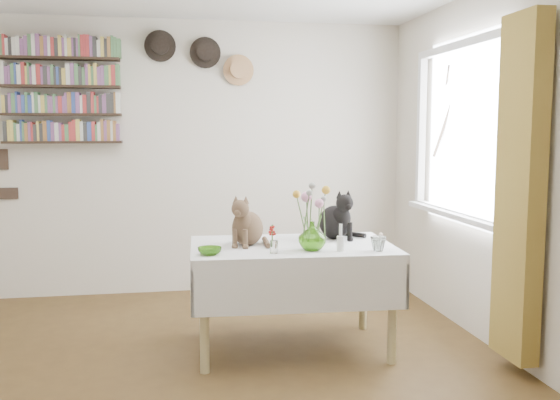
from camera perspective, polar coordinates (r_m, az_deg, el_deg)
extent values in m
cube|color=brown|center=(3.88, -6.79, -16.81)|extent=(4.04, 4.54, 0.04)
cube|color=beige|center=(5.84, -8.23, 3.85)|extent=(4.04, 0.04, 2.54)
cube|color=beige|center=(1.33, -1.90, -4.84)|extent=(4.04, 0.04, 2.54)
cube|color=beige|center=(4.20, 21.70, 2.45)|extent=(0.04, 4.54, 2.54)
cube|color=white|center=(4.86, 16.35, 6.09)|extent=(0.01, 1.40, 1.20)
cube|color=white|center=(4.90, 16.59, 13.47)|extent=(0.06, 1.52, 0.06)
cube|color=white|center=(4.91, 16.12, -1.29)|extent=(0.06, 1.52, 0.06)
cube|color=white|center=(4.22, 20.76, 5.91)|extent=(0.06, 0.06, 1.20)
cube|color=white|center=(5.53, 12.98, 6.20)|extent=(0.06, 0.06, 1.20)
cube|color=white|center=(4.89, 15.80, -1.30)|extent=(0.12, 1.50, 0.04)
cube|color=brown|center=(4.04, 21.09, 0.91)|extent=(0.12, 0.38, 2.10)
cube|color=white|center=(4.26, 1.09, -4.49)|extent=(1.40, 0.94, 0.06)
cylinder|color=tan|center=(3.95, -6.94, -10.87)|extent=(0.06, 0.06, 0.67)
cylinder|color=tan|center=(4.14, 10.25, -10.13)|extent=(0.06, 0.06, 0.67)
cylinder|color=tan|center=(4.64, -7.04, -8.24)|extent=(0.06, 0.06, 0.67)
cylinder|color=tan|center=(4.80, 7.62, -7.75)|extent=(0.06, 0.06, 0.67)
imported|color=#87D443|center=(4.05, 2.97, -3.30)|extent=(0.22, 0.22, 0.19)
imported|color=#87D443|center=(3.93, -6.44, -4.65)|extent=(0.18, 0.18, 0.05)
imported|color=white|center=(4.07, 8.96, -3.97)|extent=(0.13, 0.13, 0.09)
cylinder|color=white|center=(4.04, 5.55, -3.99)|extent=(0.05, 0.05, 0.10)
cylinder|color=white|center=(4.02, 5.56, -2.76)|extent=(0.02, 0.02, 0.08)
cylinder|color=white|center=(3.96, -0.56, -4.30)|extent=(0.05, 0.05, 0.08)
cone|color=white|center=(4.29, 9.20, -3.67)|extent=(0.04, 0.04, 0.06)
sphere|color=beige|center=(4.28, 9.21, -3.14)|extent=(0.03, 0.03, 0.03)
cylinder|color=#4C7233|center=(4.03, 2.53, -1.80)|extent=(0.01, 0.01, 0.30)
sphere|color=#EE98C3|center=(4.01, 2.54, 0.32)|extent=(0.07, 0.07, 0.07)
cylinder|color=#4C7233|center=(4.02, 3.59, -2.12)|extent=(0.01, 0.01, 0.26)
sphere|color=#EE98C3|center=(4.01, 3.61, -0.28)|extent=(0.06, 0.06, 0.06)
cylinder|color=#4C7233|center=(4.07, 3.70, -1.45)|extent=(0.01, 0.01, 0.34)
sphere|color=gold|center=(4.05, 3.72, 0.93)|extent=(0.06, 0.06, 0.06)
cylinder|color=#4C7233|center=(4.06, 2.02, -1.68)|extent=(0.01, 0.01, 0.31)
sphere|color=gold|center=(4.04, 2.03, 0.50)|extent=(0.05, 0.05, 0.05)
cylinder|color=#4C7233|center=(4.07, 2.82, -1.22)|extent=(0.01, 0.01, 0.37)
sphere|color=#999E93|center=(4.05, 2.83, 1.37)|extent=(0.04, 0.04, 0.04)
cylinder|color=#4C7233|center=(3.99, 2.37, -1.68)|extent=(0.01, 0.01, 0.33)
sphere|color=#999E93|center=(3.97, 2.38, 0.68)|extent=(0.04, 0.04, 0.04)
cylinder|color=#4C7233|center=(4.01, 4.08, -1.93)|extent=(0.01, 0.01, 0.29)
sphere|color=#999E93|center=(3.99, 4.09, 0.13)|extent=(0.04, 0.04, 0.04)
cube|color=black|center=(5.79, -19.20, 5.02)|extent=(1.00, 0.16, 0.02)
cube|color=black|center=(5.80, -19.29, 7.39)|extent=(1.00, 0.16, 0.02)
cube|color=black|center=(5.81, -19.38, 9.76)|extent=(1.00, 0.16, 0.02)
cube|color=black|center=(5.83, -19.47, 12.11)|extent=(1.00, 0.16, 0.02)
cylinder|color=black|center=(5.82, -10.91, 13.66)|extent=(0.28, 0.02, 0.28)
cylinder|color=black|center=(5.78, -10.92, 13.71)|extent=(0.16, 0.08, 0.16)
cylinder|color=black|center=(5.82, -6.85, 13.23)|extent=(0.28, 0.02, 0.28)
cylinder|color=black|center=(5.78, -6.83, 13.28)|extent=(0.16, 0.08, 0.16)
cylinder|color=tan|center=(5.83, -3.82, 11.77)|extent=(0.28, 0.02, 0.28)
cylinder|color=tan|center=(5.79, -3.78, 11.80)|extent=(0.16, 0.08, 0.16)
cube|color=#38281E|center=(5.98, -24.26, 3.40)|extent=(0.14, 0.02, 0.18)
cube|color=#38281E|center=(5.99, -23.66, 0.55)|extent=(0.18, 0.02, 0.10)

